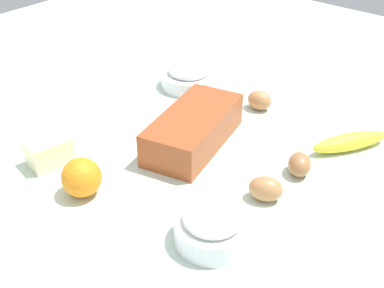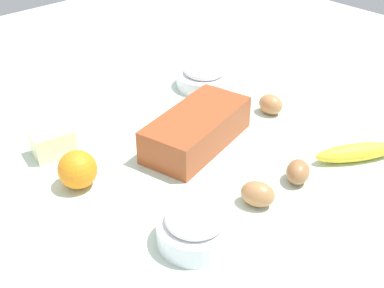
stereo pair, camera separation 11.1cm
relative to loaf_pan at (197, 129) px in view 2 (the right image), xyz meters
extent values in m
cube|color=silver|center=(-0.05, -0.04, -0.05)|extent=(2.40, 2.40, 0.02)
cube|color=#9E4723|center=(0.00, 0.00, 0.00)|extent=(0.30, 0.19, 0.08)
cube|color=black|center=(0.00, 0.00, 0.00)|extent=(0.29, 0.18, 0.07)
cylinder|color=white|center=(-0.22, -0.23, -0.02)|extent=(0.14, 0.14, 0.04)
torus|color=white|center=(-0.22, -0.23, 0.00)|extent=(0.14, 0.14, 0.01)
ellipsoid|color=white|center=(-0.22, -0.23, 0.01)|extent=(0.11, 0.11, 0.04)
cylinder|color=white|center=(0.22, 0.20, -0.02)|extent=(0.16, 0.16, 0.04)
torus|color=white|center=(0.22, 0.20, -0.01)|extent=(0.16, 0.16, 0.01)
ellipsoid|color=white|center=(0.22, 0.20, 0.01)|extent=(0.11, 0.11, 0.04)
ellipsoid|color=yellow|center=(0.21, -0.29, -0.02)|extent=(0.19, 0.13, 0.04)
sphere|color=orange|center=(-0.29, 0.05, 0.00)|extent=(0.08, 0.08, 0.08)
cube|color=#F4EDB2|center=(-0.26, 0.19, -0.01)|extent=(0.10, 0.08, 0.06)
ellipsoid|color=#B37949|center=(-0.06, -0.24, -0.02)|extent=(0.07, 0.08, 0.05)
ellipsoid|color=#9E6A40|center=(0.05, -0.25, -0.02)|extent=(0.08, 0.07, 0.05)
ellipsoid|color=#B67B4A|center=(0.24, -0.02, -0.02)|extent=(0.06, 0.07, 0.05)
camera|label=1|loc=(-0.76, -0.64, 0.60)|focal=47.45mm
camera|label=2|loc=(-0.68, -0.72, 0.60)|focal=47.45mm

